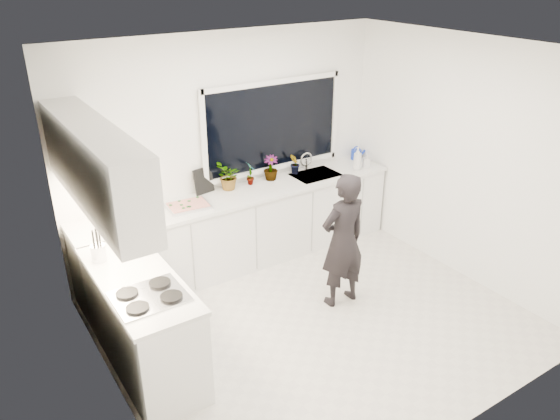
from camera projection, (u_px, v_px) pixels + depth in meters
floor at (315, 322)px, 5.61m from camera, size 4.00×3.50×0.02m
wall_back at (228, 150)px, 6.37m from camera, size 4.00×0.02×2.70m
wall_left at (102, 262)px, 4.03m from camera, size 0.02×3.50×2.70m
wall_right at (464, 161)px, 6.03m from camera, size 0.02×3.50×2.70m
ceiling at (324, 50)px, 4.46m from camera, size 4.00×3.50×0.02m
window at (273, 126)px, 6.55m from camera, size 1.80×0.02×1.00m
base_cabinets_back at (244, 229)px, 6.52m from camera, size 3.92×0.58×0.88m
base_cabinets_left at (143, 323)px, 4.85m from camera, size 0.58×1.60×0.88m
countertop_back at (243, 194)px, 6.32m from camera, size 3.94×0.62×0.04m
countertop_left at (137, 279)px, 4.66m from camera, size 0.62×1.60×0.04m
upper_cabinets at (95, 166)px, 4.46m from camera, size 0.34×2.10×0.70m
sink at (315, 178)px, 6.86m from camera, size 0.58×0.42×0.14m
faucet at (306, 162)px, 6.94m from camera, size 0.03×0.03×0.22m
stovetop at (149, 296)px, 4.37m from camera, size 0.56×0.48×0.03m
person at (343, 241)px, 5.63m from camera, size 0.54×0.36×1.48m
pizza_tray at (188, 206)px, 5.94m from camera, size 0.48×0.37×0.03m
pizza at (188, 205)px, 5.93m from camera, size 0.43×0.33×0.01m
watering_can at (356, 154)px, 7.33m from camera, size 0.17×0.17×0.13m
paper_towel_roll at (127, 205)px, 5.67m from camera, size 0.15×0.15×0.26m
knife_block at (123, 206)px, 5.70m from camera, size 0.15×0.13×0.22m
utensil_crock at (98, 253)px, 4.87m from camera, size 0.16×0.16×0.16m
picture_frame_large at (124, 200)px, 5.79m from camera, size 0.22×0.04×0.28m
picture_frame_small at (204, 181)px, 6.25m from camera, size 0.25×0.07×0.30m
herb_plants at (247, 173)px, 6.44m from camera, size 1.22×0.40×0.34m
soap_bottles at (360, 159)px, 6.96m from camera, size 0.29×0.16×0.30m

